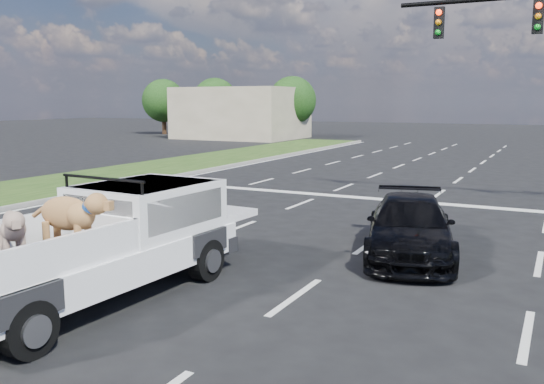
{
  "coord_description": "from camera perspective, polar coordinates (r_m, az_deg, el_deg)",
  "views": [
    {
      "loc": [
        5.53,
        -8.27,
        3.18
      ],
      "look_at": [
        0.3,
        2.0,
        1.37
      ],
      "focal_mm": 38.0,
      "sensor_mm": 36.0,
      "label": 1
    }
  ],
  "objects": [
    {
      "name": "building_left",
      "position": [
        51.11,
        -3.05,
        7.82
      ],
      "size": [
        10.0,
        8.0,
        4.4
      ],
      "primitive_type": "cube",
      "color": "#C4B395",
      "rests_on": "ground"
    },
    {
      "name": "grass_median_left",
      "position": [
        22.44,
        -22.84,
        0.21
      ],
      "size": [
        5.0,
        60.0,
        0.1
      ],
      "primitive_type": "cube",
      "color": "#1C3B12",
      "rests_on": "ground"
    },
    {
      "name": "pickup_truck",
      "position": [
        9.74,
        -16.26,
        -4.76
      ],
      "size": [
        2.27,
        5.42,
        1.99
      ],
      "rotation": [
        0.0,
        0.0,
        -0.06
      ],
      "color": "black",
      "rests_on": "ground"
    },
    {
      "name": "black_coupe",
      "position": [
        12.25,
        13.49,
        -3.41
      ],
      "size": [
        2.71,
        4.52,
        1.23
      ],
      "primitive_type": "imported",
      "rotation": [
        0.0,
        0.0,
        0.25
      ],
      "color": "black",
      "rests_on": "ground"
    },
    {
      "name": "silver_sedan",
      "position": [
        11.2,
        -17.98,
        -3.83
      ],
      "size": [
        3.16,
        4.99,
        1.58
      ],
      "primitive_type": "imported",
      "rotation": [
        0.0,
        0.0,
        -0.3
      ],
      "color": "#A9ACB0",
      "rests_on": "ground"
    },
    {
      "name": "ground",
      "position": [
        10.44,
        -6.55,
        -8.85
      ],
      "size": [
        160.0,
        160.0,
        0.0
      ],
      "primitive_type": "plane",
      "color": "black",
      "rests_on": "ground"
    },
    {
      "name": "curb_left",
      "position": [
        20.63,
        -18.44,
        -0.2
      ],
      "size": [
        0.15,
        60.0,
        0.14
      ],
      "primitive_type": "cube",
      "color": "gray",
      "rests_on": "ground"
    },
    {
      "name": "road_markings",
      "position": [
        16.14,
        6.39,
        -2.46
      ],
      "size": [
        17.75,
        60.0,
        0.01
      ],
      "color": "silver",
      "rests_on": "ground"
    },
    {
      "name": "tree_far_a",
      "position": [
        58.34,
        -10.7,
        8.88
      ],
      "size": [
        4.2,
        4.2,
        5.4
      ],
      "color": "#332114",
      "rests_on": "ground"
    },
    {
      "name": "tree_far_b",
      "position": [
        54.89,
        -5.66,
        9.0
      ],
      "size": [
        4.2,
        4.2,
        5.4
      ],
      "color": "#332114",
      "rests_on": "ground"
    },
    {
      "name": "tree_far_c",
      "position": [
        51.03,
        2.03,
        9.04
      ],
      "size": [
        4.2,
        4.2,
        5.4
      ],
      "color": "#332114",
      "rests_on": "ground"
    }
  ]
}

